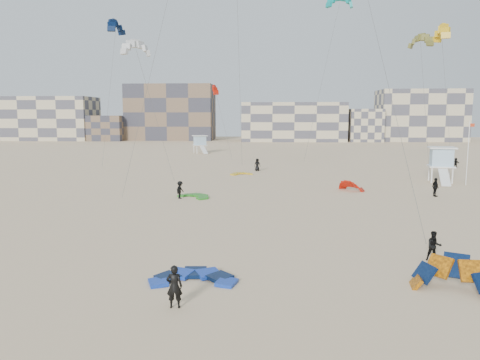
# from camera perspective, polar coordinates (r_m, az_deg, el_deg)

# --- Properties ---
(ground) EXTENTS (320.00, 320.00, 0.00)m
(ground) POSITION_cam_1_polar(r_m,az_deg,el_deg) (21.82, -3.74, -13.68)
(ground) COLOR #D1B28C
(ground) RESTS_ON ground
(kite_ground_blue) EXTENTS (4.04, 4.22, 0.87)m
(kite_ground_blue) POSITION_cam_1_polar(r_m,az_deg,el_deg) (23.42, -5.71, -12.17)
(kite_ground_blue) COLOR #1637C4
(kite_ground_blue) RESTS_ON ground
(kite_ground_orange) EXTENTS (5.11, 5.07, 3.81)m
(kite_ground_orange) POSITION_cam_1_polar(r_m,az_deg,el_deg) (24.18, 24.55, -12.22)
(kite_ground_orange) COLOR orange
(kite_ground_orange) RESTS_ON ground
(kite_ground_green) EXTENTS (4.48, 4.53, 0.59)m
(kite_ground_green) POSITION_cam_1_polar(r_m,az_deg,el_deg) (46.40, -5.57, -2.11)
(kite_ground_green) COLOR #1A8C21
(kite_ground_green) RESTS_ON ground
(kite_ground_red_far) EXTENTS (4.13, 4.13, 2.96)m
(kite_ground_red_far) POSITION_cam_1_polar(r_m,az_deg,el_deg) (51.82, 13.39, -1.24)
(kite_ground_red_far) COLOR red
(kite_ground_red_far) RESTS_ON ground
(kite_ground_yellow) EXTENTS (3.76, 3.84, 0.54)m
(kite_ground_yellow) POSITION_cam_1_polar(r_m,az_deg,el_deg) (63.93, 0.15, 0.67)
(kite_ground_yellow) COLOR yellow
(kite_ground_yellow) RESTS_ON ground
(kitesurfer_main) EXTENTS (0.71, 0.50, 1.84)m
(kitesurfer_main) POSITION_cam_1_polar(r_m,az_deg,el_deg) (20.22, -8.00, -12.73)
(kitesurfer_main) COLOR black
(kitesurfer_main) RESTS_ON ground
(kitesurfer_b) EXTENTS (0.87, 0.71, 1.67)m
(kitesurfer_b) POSITION_cam_1_polar(r_m,az_deg,el_deg) (28.27, 22.57, -7.45)
(kitesurfer_b) COLOR black
(kitesurfer_b) RESTS_ON ground
(kitesurfer_c) EXTENTS (0.97, 1.26, 1.72)m
(kitesurfer_c) POSITION_cam_1_polar(r_m,az_deg,el_deg) (45.69, -7.32, -1.20)
(kitesurfer_c) COLOR black
(kitesurfer_c) RESTS_ON ground
(kitesurfer_d) EXTENTS (0.63, 1.16, 1.88)m
(kitesurfer_d) POSITION_cam_1_polar(r_m,az_deg,el_deg) (50.31, 22.72, -0.83)
(kitesurfer_d) COLOR black
(kitesurfer_d) RESTS_ON ground
(kitesurfer_e) EXTENTS (1.03, 0.81, 1.84)m
(kitesurfer_e) POSITION_cam_1_polar(r_m,az_deg,el_deg) (67.98, 2.12, 1.87)
(kitesurfer_e) COLOR black
(kitesurfer_e) RESTS_ON ground
(kitesurfer_f) EXTENTS (1.15, 1.48, 1.56)m
(kitesurfer_f) POSITION_cam_1_polar(r_m,az_deg,el_deg) (79.21, 24.80, 1.90)
(kitesurfer_f) COLOR black
(kitesurfer_f) RESTS_ON ground
(kite_fly_grey) EXTENTS (6.01, 4.33, 15.05)m
(kite_fly_grey) POSITION_cam_1_polar(r_m,az_deg,el_deg) (52.29, -12.56, 15.28)
(kite_fly_grey) COLOR silver
(kite_fly_grey) RESTS_ON ground
(kite_fly_olive) EXTENTS (4.02, 5.82, 16.31)m
(kite_fly_olive) POSITION_cam_1_polar(r_m,az_deg,el_deg) (58.83, 21.15, 15.40)
(kite_fly_olive) COLOR olive
(kite_fly_olive) RESTS_ON ground
(kite_fly_yellow) EXTENTS (6.50, 8.27, 18.76)m
(kite_fly_yellow) POSITION_cam_1_polar(r_m,az_deg,el_deg) (69.70, 23.36, 16.00)
(kite_fly_yellow) COLOR yellow
(kite_fly_yellow) RESTS_ON ground
(kite_fly_navy) EXTENTS (4.40, 10.01, 21.42)m
(kite_fly_navy) POSITION_cam_1_polar(r_m,az_deg,el_deg) (75.84, -14.89, 17.47)
(kite_fly_navy) COLOR #081B41
(kite_fly_navy) RESTS_ON ground
(kite_fly_teal_b) EXTENTS (7.47, 5.28, 25.67)m
(kite_fly_teal_b) POSITION_cam_1_polar(r_m,az_deg,el_deg) (78.03, 12.08, 20.45)
(kite_fly_teal_b) COLOR #069691
(kite_fly_teal_b) RESTS_ON ground
(kite_fly_red) EXTENTS (4.61, 3.89, 12.25)m
(kite_fly_red) POSITION_cam_1_polar(r_m,az_deg,el_deg) (79.00, -3.02, 10.83)
(kite_fly_red) COLOR red
(kite_fly_red) RESTS_ON ground
(lifeguard_tower_near) EXTENTS (3.52, 6.13, 4.27)m
(lifeguard_tower_near) POSITION_cam_1_polar(r_m,az_deg,el_deg) (61.35, 23.32, 1.71)
(lifeguard_tower_near) COLOR white
(lifeguard_tower_near) RESTS_ON ground
(lifeguard_tower_far) EXTENTS (3.63, 5.70, 3.80)m
(lifeguard_tower_far) POSITION_cam_1_polar(r_m,az_deg,el_deg) (100.77, -4.91, 4.35)
(lifeguard_tower_far) COLOR white
(lifeguard_tower_far) RESTS_ON ground
(flagpole) EXTENTS (0.60, 0.09, 7.39)m
(flagpole) POSITION_cam_1_polar(r_m,az_deg,el_deg) (59.92, 26.05, 3.13)
(flagpole) COLOR white
(flagpole) RESTS_ON ground
(condo_west_a) EXTENTS (30.00, 15.00, 14.00)m
(condo_west_a) POSITION_cam_1_polar(r_m,az_deg,el_deg) (166.79, -22.35, 6.93)
(condo_west_a) COLOR #C9B993
(condo_west_a) RESTS_ON ground
(condo_west_b) EXTENTS (28.00, 14.00, 18.00)m
(condo_west_b) POSITION_cam_1_polar(r_m,az_deg,el_deg) (157.55, -8.40, 8.14)
(condo_west_b) COLOR brown
(condo_west_b) RESTS_ON ground
(condo_mid) EXTENTS (32.00, 16.00, 12.00)m
(condo_mid) POSITION_cam_1_polar(r_m,az_deg,el_deg) (150.31, 6.50, 7.05)
(condo_mid) COLOR #C9B993
(condo_mid) RESTS_ON ground
(condo_east) EXTENTS (26.00, 14.00, 16.00)m
(condo_east) POSITION_cam_1_polar(r_m,az_deg,el_deg) (159.31, 21.12, 7.34)
(condo_east) COLOR #C9B993
(condo_east) RESTS_ON ground
(condo_fill_left) EXTENTS (12.00, 10.00, 8.00)m
(condo_fill_left) POSITION_cam_1_polar(r_m,az_deg,el_deg) (157.26, -16.01, 6.10)
(condo_fill_left) COLOR brown
(condo_fill_left) RESTS_ON ground
(condo_fill_right) EXTENTS (10.00, 10.00, 10.00)m
(condo_fill_right) POSITION_cam_1_polar(r_m,az_deg,el_deg) (151.03, 14.95, 6.46)
(condo_fill_right) COLOR #C9B993
(condo_fill_right) RESTS_ON ground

